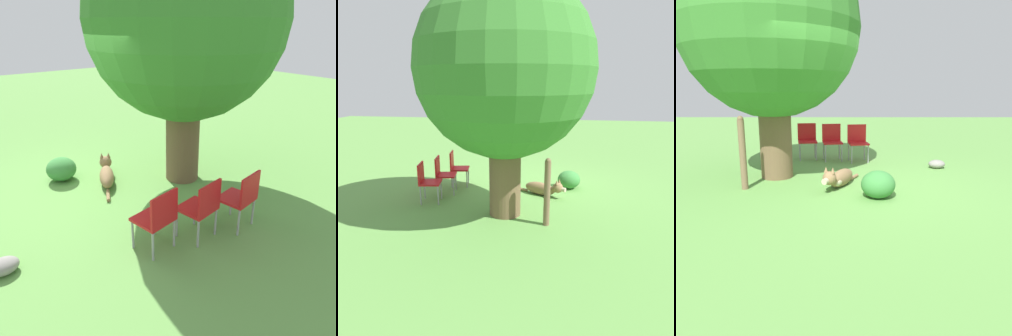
% 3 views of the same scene
% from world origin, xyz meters
% --- Properties ---
extents(ground_plane, '(30.00, 30.00, 0.00)m').
position_xyz_m(ground_plane, '(0.00, 0.00, 0.00)').
color(ground_plane, '#609947').
extents(oak_tree, '(3.15, 3.15, 4.28)m').
position_xyz_m(oak_tree, '(0.60, 1.59, 2.66)').
color(oak_tree, brown).
rests_on(oak_tree, ground_plane).
extents(dog, '(1.19, 0.66, 0.43)m').
position_xyz_m(dog, '(-0.09, 0.39, 0.16)').
color(dog, olive).
rests_on(dog, ground_plane).
extents(fence_post, '(0.11, 0.11, 1.22)m').
position_xyz_m(fence_post, '(-0.21, 1.97, 0.62)').
color(fence_post, brown).
rests_on(fence_post, ground_plane).
extents(red_chair_0, '(0.49, 0.51, 0.84)m').
position_xyz_m(red_chair_0, '(2.05, -0.00, 0.49)').
color(red_chair_0, red).
rests_on(red_chair_0, ground_plane).
extents(red_chair_1, '(0.49, 0.51, 0.84)m').
position_xyz_m(red_chair_1, '(2.19, 0.60, 0.49)').
color(red_chair_1, red).
rests_on(red_chair_1, ground_plane).
extents(red_chair_2, '(0.49, 0.51, 0.84)m').
position_xyz_m(red_chair_2, '(2.33, 1.20, 0.49)').
color(red_chair_2, red).
rests_on(red_chair_2, ground_plane).
extents(garden_rock, '(0.27, 0.35, 0.18)m').
position_xyz_m(garden_rock, '(1.32, -1.66, 0.09)').
color(garden_rock, gray).
rests_on(garden_rock, ground_plane).
extents(low_shrub, '(0.53, 0.53, 0.42)m').
position_xyz_m(low_shrub, '(-0.65, -0.22, 0.21)').
color(low_shrub, '#3D843D').
rests_on(low_shrub, ground_plane).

